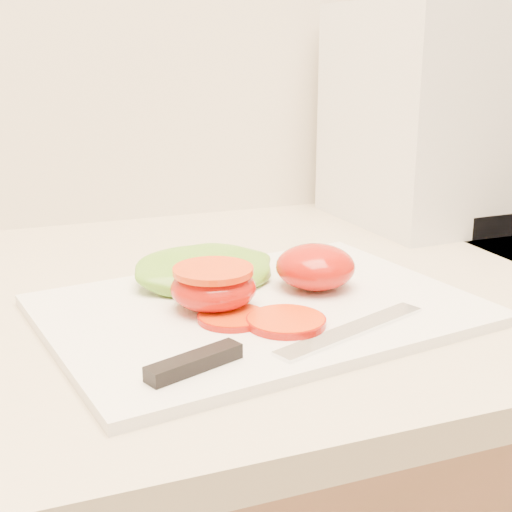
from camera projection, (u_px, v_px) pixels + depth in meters
name	position (u px, v px, depth m)	size (l,w,h in m)	color
cutting_board	(260.00, 309.00, 0.68)	(0.39, 0.28, 0.01)	white
tomato_half_dome	(315.00, 267.00, 0.71)	(0.08, 0.08, 0.04)	#B31909
tomato_half_cut	(213.00, 286.00, 0.66)	(0.08, 0.08, 0.04)	#B31909
tomato_slice_0	(286.00, 321.00, 0.62)	(0.07, 0.07, 0.01)	#D24A0C
tomato_slice_1	(232.00, 317.00, 0.63)	(0.06, 0.06, 0.01)	#D24A0C
lettuce_leaf_0	(206.00, 270.00, 0.73)	(0.15, 0.10, 0.03)	#72A72C
knife	(261.00, 349.00, 0.57)	(0.27, 0.09, 0.01)	silver
appliance	(423.00, 115.00, 0.99)	(0.20, 0.25, 0.30)	white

